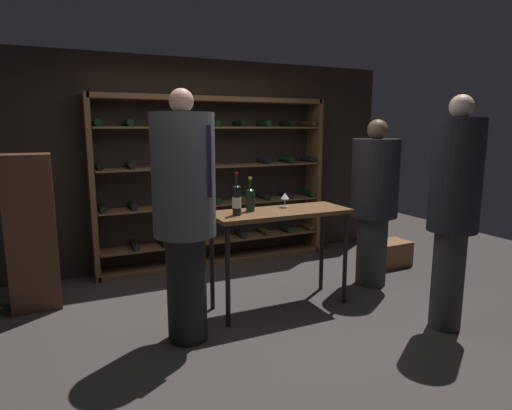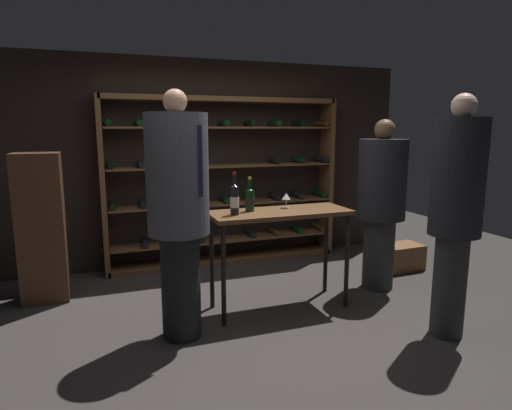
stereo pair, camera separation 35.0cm
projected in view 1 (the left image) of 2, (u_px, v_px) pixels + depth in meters
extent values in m
plane|color=#383330|center=(247.00, 318.00, 4.05)|extent=(9.86, 9.86, 0.00)
cube|color=black|center=(186.00, 163.00, 5.54)|extent=(5.82, 0.10, 2.60)
cube|color=brown|center=(91.00, 189.00, 4.91)|extent=(0.06, 0.32, 2.13)
cube|color=brown|center=(314.00, 177.00, 6.14)|extent=(0.06, 0.32, 2.13)
cube|color=brown|center=(214.00, 99.00, 5.34)|extent=(2.96, 0.32, 0.06)
cube|color=brown|center=(216.00, 260.00, 5.71)|extent=(2.96, 0.32, 0.06)
cube|color=brown|center=(216.00, 240.00, 5.66)|extent=(2.88, 0.32, 0.02)
cylinder|color=black|center=(135.00, 245.00, 5.22)|extent=(0.08, 0.30, 0.08)
cylinder|color=black|center=(163.00, 242.00, 5.36)|extent=(0.08, 0.30, 0.08)
cylinder|color=black|center=(190.00, 239.00, 5.50)|extent=(0.08, 0.30, 0.08)
cylinder|color=black|center=(240.00, 233.00, 5.79)|extent=(0.08, 0.30, 0.08)
cylinder|color=#4C3314|center=(263.00, 231.00, 5.94)|extent=(0.08, 0.30, 0.08)
cylinder|color=black|center=(285.00, 228.00, 6.08)|extent=(0.08, 0.30, 0.08)
cylinder|color=#4C3314|center=(307.00, 226.00, 6.22)|extent=(0.08, 0.30, 0.08)
cube|color=brown|center=(215.00, 204.00, 5.57)|extent=(2.88, 0.32, 0.02)
cylinder|color=black|center=(102.00, 208.00, 4.99)|extent=(0.08, 0.30, 0.08)
cylinder|color=black|center=(133.00, 205.00, 5.13)|extent=(0.08, 0.30, 0.08)
cylinder|color=black|center=(162.00, 203.00, 5.28)|extent=(0.08, 0.30, 0.08)
cylinder|color=black|center=(215.00, 199.00, 5.56)|extent=(0.08, 0.30, 0.08)
cylinder|color=#4C3314|center=(240.00, 198.00, 5.71)|extent=(0.08, 0.30, 0.08)
cylinder|color=black|center=(263.00, 196.00, 5.85)|extent=(0.08, 0.30, 0.08)
cylinder|color=black|center=(286.00, 194.00, 6.00)|extent=(0.08, 0.30, 0.08)
cylinder|color=black|center=(307.00, 193.00, 6.14)|extent=(0.08, 0.30, 0.08)
cube|color=brown|center=(215.00, 166.00, 5.49)|extent=(2.88, 0.32, 0.02)
cylinder|color=black|center=(99.00, 166.00, 4.90)|extent=(0.08, 0.30, 0.08)
cylinder|color=black|center=(131.00, 165.00, 5.05)|extent=(0.08, 0.30, 0.08)
cylinder|color=black|center=(160.00, 164.00, 5.19)|extent=(0.08, 0.30, 0.08)
cylinder|color=black|center=(188.00, 163.00, 5.34)|extent=(0.08, 0.30, 0.08)
cylinder|color=black|center=(264.00, 160.00, 5.77)|extent=(0.08, 0.30, 0.08)
cylinder|color=black|center=(286.00, 159.00, 5.91)|extent=(0.08, 0.30, 0.08)
cylinder|color=black|center=(308.00, 159.00, 6.05)|extent=(0.08, 0.30, 0.08)
cube|color=brown|center=(214.00, 128.00, 5.40)|extent=(2.88, 0.32, 0.02)
cylinder|color=black|center=(97.00, 123.00, 4.82)|extent=(0.08, 0.30, 0.08)
cylinder|color=black|center=(128.00, 123.00, 4.96)|extent=(0.08, 0.30, 0.08)
cylinder|color=black|center=(159.00, 123.00, 5.11)|extent=(0.08, 0.30, 0.08)
cylinder|color=black|center=(187.00, 123.00, 5.25)|extent=(0.08, 0.30, 0.08)
cylinder|color=black|center=(214.00, 123.00, 5.39)|extent=(0.08, 0.30, 0.08)
cylinder|color=black|center=(239.00, 123.00, 5.54)|extent=(0.08, 0.30, 0.08)
cylinder|color=black|center=(264.00, 123.00, 5.68)|extent=(0.08, 0.30, 0.08)
cylinder|color=black|center=(287.00, 123.00, 5.83)|extent=(0.08, 0.30, 0.08)
cylinder|color=#4C3314|center=(309.00, 124.00, 5.97)|extent=(0.08, 0.30, 0.08)
cube|color=brown|center=(280.00, 212.00, 4.16)|extent=(1.36, 0.52, 0.04)
cylinder|color=black|center=(228.00, 277.00, 3.80)|extent=(0.04, 0.04, 0.93)
cylinder|color=black|center=(345.00, 259.00, 4.32)|extent=(0.04, 0.04, 0.93)
cylinder|color=black|center=(212.00, 263.00, 4.17)|extent=(0.04, 0.04, 0.93)
cylinder|color=black|center=(322.00, 248.00, 4.69)|extent=(0.04, 0.04, 0.93)
cylinder|color=black|center=(187.00, 288.00, 3.58)|extent=(0.33, 0.33, 0.90)
cylinder|color=#4C4C51|center=(184.00, 175.00, 3.41)|extent=(0.50, 0.50, 0.97)
sphere|color=#AD7A5B|center=(181.00, 101.00, 3.31)|extent=(0.19, 0.19, 0.19)
cube|color=#26193F|center=(208.00, 162.00, 3.25)|extent=(0.05, 0.03, 0.54)
cylinder|color=#2F2F2F|center=(372.00, 250.00, 4.87)|extent=(0.33, 0.33, 0.78)
cylinder|color=black|center=(375.00, 178.00, 4.73)|extent=(0.51, 0.51, 0.85)
sphere|color=brown|center=(377.00, 130.00, 4.64)|extent=(0.22, 0.22, 0.22)
cylinder|color=#2E2E2E|center=(448.00, 280.00, 3.79)|extent=(0.27, 0.27, 0.88)
cylinder|color=black|center=(456.00, 175.00, 3.63)|extent=(0.42, 0.42, 0.95)
sphere|color=beige|center=(462.00, 107.00, 3.53)|extent=(0.20, 0.20, 0.20)
cube|color=brown|center=(390.00, 253.00, 5.58)|extent=(0.49, 0.36, 0.31)
cube|color=#4C2D1E|center=(32.00, 233.00, 4.18)|extent=(0.44, 0.36, 1.51)
cylinder|color=black|center=(250.00, 201.00, 4.10)|extent=(0.08, 0.08, 0.20)
cone|color=black|center=(250.00, 189.00, 4.08)|extent=(0.08, 0.08, 0.03)
cylinder|color=black|center=(250.00, 184.00, 4.07)|extent=(0.03, 0.03, 0.08)
cylinder|color=#B7932D|center=(250.00, 178.00, 4.06)|extent=(0.03, 0.03, 0.02)
cylinder|color=black|center=(250.00, 202.00, 4.10)|extent=(0.09, 0.09, 0.08)
cylinder|color=black|center=(237.00, 201.00, 3.91)|extent=(0.08, 0.08, 0.26)
cone|color=black|center=(237.00, 185.00, 3.89)|extent=(0.08, 0.08, 0.03)
cylinder|color=black|center=(237.00, 179.00, 3.88)|extent=(0.03, 0.03, 0.09)
cylinder|color=maroon|center=(236.00, 174.00, 3.87)|extent=(0.03, 0.03, 0.02)
cylinder|color=silver|center=(237.00, 202.00, 3.91)|extent=(0.08, 0.08, 0.10)
cylinder|color=silver|center=(285.00, 207.00, 4.31)|extent=(0.07, 0.07, 0.00)
cylinder|color=silver|center=(285.00, 203.00, 4.31)|extent=(0.01, 0.01, 0.08)
cone|color=silver|center=(285.00, 196.00, 4.29)|extent=(0.09, 0.09, 0.06)
cylinder|color=#590A14|center=(285.00, 197.00, 4.30)|extent=(0.05, 0.05, 0.02)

